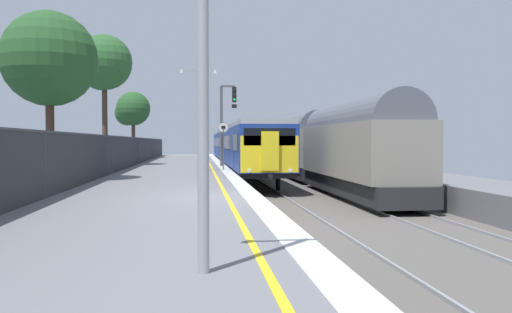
% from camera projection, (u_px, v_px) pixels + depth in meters
% --- Properties ---
extents(ground, '(17.40, 110.00, 1.21)m').
position_uv_depth(ground, '(328.00, 216.00, 15.90)').
color(ground, slate).
extents(commuter_train_at_platform, '(2.83, 39.56, 3.81)m').
position_uv_depth(commuter_train_at_platform, '(238.00, 146.00, 44.00)').
color(commuter_train_at_platform, navy).
rests_on(commuter_train_at_platform, ground).
extents(freight_train_adjacent_track, '(2.60, 53.78, 4.48)m').
position_uv_depth(freight_train_adjacent_track, '(285.00, 144.00, 45.02)').
color(freight_train_adjacent_track, '#232326').
rests_on(freight_train_adjacent_track, ground).
extents(signal_gantry, '(1.10, 0.24, 5.29)m').
position_uv_depth(signal_gantry, '(225.00, 116.00, 35.06)').
color(signal_gantry, '#47474C').
rests_on(signal_gantry, ground).
extents(speed_limit_sign, '(0.59, 0.08, 2.70)m').
position_uv_depth(speed_limit_sign, '(223.00, 140.00, 30.20)').
color(speed_limit_sign, '#59595B').
rests_on(speed_limit_sign, ground).
extents(platform_lamp_mid, '(2.00, 0.20, 5.57)m').
position_uv_depth(platform_lamp_mid, '(199.00, 110.00, 29.06)').
color(platform_lamp_mid, '#93999E').
rests_on(platform_lamp_mid, ground).
extents(platform_back_fence, '(0.07, 99.00, 1.91)m').
position_uv_depth(platform_back_fence, '(45.00, 163.00, 14.98)').
color(platform_back_fence, '#282B2D').
rests_on(platform_back_fence, ground).
extents(background_tree_left, '(3.43, 3.28, 6.45)m').
position_uv_depth(background_tree_left, '(132.00, 110.00, 51.95)').
color(background_tree_left, '#473323').
rests_on(background_tree_left, ground).
extents(background_tree_centre, '(3.66, 3.66, 8.69)m').
position_uv_depth(background_tree_centre, '(104.00, 65.00, 35.38)').
color(background_tree_centre, '#473323').
rests_on(background_tree_centre, ground).
extents(background_tree_right, '(3.82, 3.82, 6.85)m').
position_uv_depth(background_tree_right, '(49.00, 62.00, 21.54)').
color(background_tree_right, '#473323').
rests_on(background_tree_right, ground).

